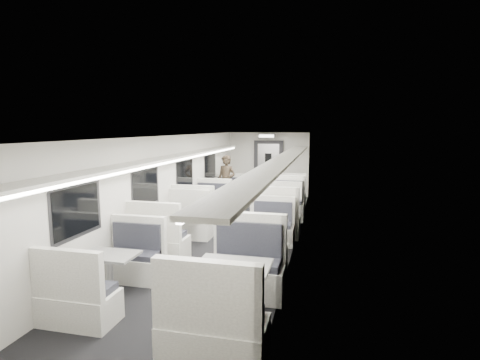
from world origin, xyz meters
The scene contains 19 objects.
room centered at (0.00, 0.00, 1.20)m, with size 3.24×12.24×2.64m.
booth_left_a centered at (-1.00, 3.21, 0.35)m, with size 0.96×1.95×1.04m.
booth_left_b centered at (-1.00, 1.22, 0.38)m, with size 1.04×2.12×1.13m.
booth_left_c centered at (-1.00, -0.68, 0.41)m, with size 1.12×2.27×1.21m.
booth_left_d centered at (-1.00, -3.18, 0.36)m, with size 0.99×2.01×1.08m.
booth_right_a centered at (1.00, 3.37, 0.36)m, with size 1.00×2.02×1.08m.
booth_right_b centered at (1.00, 1.52, 0.41)m, with size 1.14×2.31×1.23m.
booth_right_c centered at (1.00, -0.65, 0.35)m, with size 0.97×1.97×1.06m.
booth_right_d centered at (1.00, -3.47, 0.42)m, with size 1.16×2.36×1.26m.
passenger centered at (-0.95, 3.34, 0.86)m, with size 0.63×0.41×1.73m, color black.
window_a centered at (-1.49, 3.40, 1.35)m, with size 0.02×1.18×0.84m, color black.
window_b centered at (-1.49, 1.20, 1.35)m, with size 0.02×1.18×0.84m, color black.
window_c centered at (-1.49, -1.00, 1.35)m, with size 0.02×1.18×0.84m, color black.
window_d centered at (-1.49, -3.20, 1.35)m, with size 0.02×1.18×0.84m, color black.
luggage_rack_left centered at (-1.24, -0.30, 1.92)m, with size 0.46×10.40×0.09m.
luggage_rack_right centered at (1.24, -0.30, 1.92)m, with size 0.46×10.40×0.09m.
vestibule_door centered at (0.00, 5.93, 1.04)m, with size 1.10×0.13×2.10m.
exit_sign centered at (0.00, 5.44, 2.28)m, with size 0.62×0.12×0.16m.
wall_notice centered at (0.75, 5.92, 1.50)m, with size 0.32×0.02×0.40m, color silver.
Camera 1 is at (2.15, -8.00, 2.59)m, focal length 28.00 mm.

